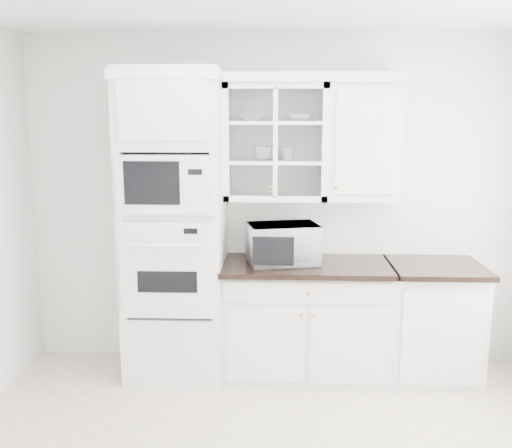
{
  "coord_description": "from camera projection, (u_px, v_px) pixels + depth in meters",
  "views": [
    {
      "loc": [
        0.07,
        -2.9,
        2.05
      ],
      "look_at": [
        -0.1,
        1.05,
        1.3
      ],
      "focal_mm": 40.0,
      "sensor_mm": 36.0,
      "label": 1
    }
  ],
  "objects": [
    {
      "name": "bowl_b",
      "position": [
        300.0,
        118.0,
        4.4
      ],
      "size": [
        0.23,
        0.23,
        0.06
      ],
      "primitive_type": "imported",
      "rotation": [
        0.0,
        0.0,
        0.25
      ],
      "color": "white",
      "rests_on": "upper_cabinet_glass"
    },
    {
      "name": "extra_base_cabinet",
      "position": [
        432.0,
        320.0,
        4.51
      ],
      "size": [
        0.72,
        0.67,
        0.92
      ],
      "color": "white",
      "rests_on": "ground"
    },
    {
      "name": "base_cabinet_run",
      "position": [
        306.0,
        318.0,
        4.56
      ],
      "size": [
        1.32,
        0.67,
        0.92
      ],
      "color": "white",
      "rests_on": "ground"
    },
    {
      "name": "bowl_a",
      "position": [
        251.0,
        118.0,
        4.42
      ],
      "size": [
        0.26,
        0.26,
        0.05
      ],
      "primitive_type": "imported",
      "rotation": [
        0.0,
        0.0,
        0.3
      ],
      "color": "white",
      "rests_on": "upper_cabinet_glass"
    },
    {
      "name": "cup_b",
      "position": [
        287.0,
        154.0,
        4.47
      ],
      "size": [
        0.12,
        0.12,
        0.1
      ],
      "primitive_type": "imported",
      "rotation": [
        0.0,
        0.0,
        0.11
      ],
      "color": "white",
      "rests_on": "upper_cabinet_glass"
    },
    {
      "name": "upper_cabinet_solid",
      "position": [
        363.0,
        142.0,
        4.41
      ],
      "size": [
        0.55,
        0.33,
        0.9
      ],
      "primitive_type": "cube",
      "color": "white",
      "rests_on": "room_shell"
    },
    {
      "name": "room_shell",
      "position": [
        268.0,
        163.0,
        3.32
      ],
      "size": [
        4.0,
        3.5,
        2.7
      ],
      "color": "white",
      "rests_on": "ground"
    },
    {
      "name": "oven_column",
      "position": [
        175.0,
        227.0,
        4.43
      ],
      "size": [
        0.76,
        0.68,
        2.4
      ],
      "color": "white",
      "rests_on": "ground"
    },
    {
      "name": "countertop_microwave",
      "position": [
        283.0,
        243.0,
        4.45
      ],
      "size": [
        0.61,
        0.55,
        0.31
      ],
      "primitive_type": "imported",
      "rotation": [
        0.0,
        0.0,
        3.36
      ],
      "color": "white",
      "rests_on": "base_cabinet_run"
    },
    {
      "name": "cup_a",
      "position": [
        263.0,
        153.0,
        4.47
      ],
      "size": [
        0.17,
        0.17,
        0.11
      ],
      "primitive_type": "imported",
      "rotation": [
        0.0,
        0.0,
        0.29
      ],
      "color": "white",
      "rests_on": "upper_cabinet_glass"
    },
    {
      "name": "crown_molding",
      "position": [
        262.0,
        78.0,
        4.33
      ],
      "size": [
        2.14,
        0.38,
        0.07
      ],
      "primitive_type": "cube",
      "color": "white",
      "rests_on": "room_shell"
    },
    {
      "name": "upper_cabinet_glass",
      "position": [
        276.0,
        142.0,
        4.44
      ],
      "size": [
        0.8,
        0.33,
        0.9
      ],
      "color": "white",
      "rests_on": "room_shell"
    }
  ]
}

